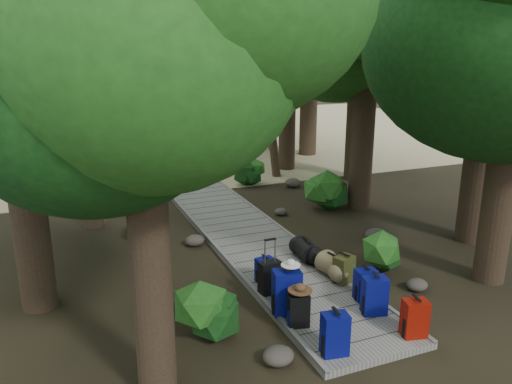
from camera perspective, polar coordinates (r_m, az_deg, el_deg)
name	(u,v)px	position (r m, az deg, el deg)	size (l,w,h in m)	color
ground	(255,246)	(11.90, -0.06, -6.20)	(120.00, 120.00, 0.00)	black
sand_beach	(139,139)	(26.90, -13.23, 5.94)	(40.00, 22.00, 0.02)	tan
boardwalk	(241,230)	(12.74, -1.78, -4.38)	(2.00, 12.00, 0.12)	gray
backpack_left_a	(335,332)	(7.71, 9.01, -15.52)	(0.39, 0.27, 0.72)	#090368
backpack_left_b	(299,308)	(8.37, 4.88, -13.10)	(0.34, 0.24, 0.62)	black
backpack_left_c	(287,290)	(8.66, 3.54, -11.09)	(0.47, 0.33, 0.87)	#090368
backpack_left_d	(265,268)	(9.83, 1.04, -8.72)	(0.34, 0.25, 0.53)	#090368
backpack_right_a	(415,316)	(8.44, 17.69, -13.38)	(0.38, 0.27, 0.68)	#950601
backpack_right_b	(375,294)	(8.90, 13.40, -11.22)	(0.41, 0.29, 0.74)	#090368
backpack_right_c	(365,283)	(9.35, 12.39, -10.10)	(0.37, 0.26, 0.64)	#090368
backpack_right_d	(344,268)	(9.92, 10.02, -8.53)	(0.39, 0.28, 0.59)	#373A17
duffel_right_khaki	(333,266)	(10.18, 8.76, -8.32)	(0.42, 0.64, 0.42)	olive
duffel_right_black	(306,250)	(10.86, 5.77, -6.64)	(0.42, 0.66, 0.42)	black
suitcase_on_boardwalk	(270,278)	(9.35, 1.59, -9.74)	(0.40, 0.22, 0.63)	black
lone_suitcase_on_sand	(185,162)	(19.25, -8.14, 3.47)	(0.46, 0.26, 0.72)	black
hat_brown	(300,287)	(8.21, 5.07, -10.77)	(0.40, 0.40, 0.12)	#51351E
hat_white	(291,262)	(8.49, 3.99, -8.00)	(0.33, 0.33, 0.11)	silver
kayak	(96,164)	(20.60, -17.80, 3.07)	(0.64, 2.92, 0.29)	#A40E0F
sun_lounger	(231,151)	(21.58, -2.83, 4.70)	(0.53, 1.65, 0.53)	silver
tree_right_b	(496,28)	(12.59, 25.71, 16.55)	(5.54, 5.54, 9.89)	black
tree_right_c	(368,41)	(14.40, 12.69, 16.46)	(5.44, 5.44, 9.42)	black
tree_right_e	(288,47)	(19.06, 3.73, 16.17)	(5.08, 5.08, 9.14)	black
tree_right_f	(311,27)	(21.93, 6.30, 18.23)	(6.04, 6.04, 10.79)	black
tree_left_a	(141,119)	(6.02, -12.96, 8.15)	(4.45, 4.45, 7.42)	black
tree_left_b	(8,58)	(9.03, -26.45, 13.50)	(4.84, 4.84, 8.70)	black
tree_left_c	(81,91)	(13.17, -19.32, 10.85)	(4.04, 4.04, 7.03)	black
tree_back_a	(111,51)	(25.70, -16.25, 15.18)	(5.10, 5.10, 8.83)	black
tree_back_b	(168,31)	(27.22, -10.05, 17.62)	(6.04, 6.04, 10.78)	black
tree_back_c	(231,53)	(26.91, -2.89, 15.63)	(4.83, 4.83, 8.70)	black
tree_back_d	(4,71)	(25.41, -26.82, 12.28)	(4.32, 4.32, 7.20)	black
palm_right_a	(278,76)	(18.08, 2.51, 13.10)	(4.22, 4.22, 7.18)	#174613
palm_right_b	(270,52)	(23.09, 1.59, 15.71)	(4.55, 4.55, 8.79)	#174613
palm_right_c	(201,65)	(23.49, -6.27, 14.26)	(4.82, 4.82, 7.67)	#174613
palm_left_a	(51,78)	(17.19, -22.38, 11.94)	(4.57, 4.57, 7.27)	#174613
rock_left_a	(278,356)	(7.76, 2.57, -18.21)	(0.48, 0.43, 0.26)	#4C473F
rock_left_b	(154,307)	(9.25, -11.53, -12.77)	(0.32, 0.29, 0.18)	#4C473F
rock_left_c	(195,240)	(11.98, -7.02, -5.51)	(0.47, 0.42, 0.26)	#4C473F
rock_left_d	(132,214)	(14.33, -13.97, -2.46)	(0.28, 0.25, 0.15)	#4C473F
rock_right_a	(417,285)	(10.27, 17.93, -10.06)	(0.42, 0.38, 0.23)	#4C473F
rock_right_b	(376,235)	(12.53, 13.54, -4.76)	(0.54, 0.49, 0.30)	#4C473F
rock_right_c	(281,212)	(14.06, 2.86, -2.24)	(0.36, 0.33, 0.20)	#4C473F
rock_right_d	(293,183)	(16.91, 4.23, 1.05)	(0.55, 0.50, 0.30)	#4C473F
shrub_left_a	(203,308)	(8.37, -6.04, -13.10)	(0.97, 0.97, 0.87)	#1E4E17
shrub_left_b	(143,226)	(12.46, -12.78, -3.82)	(0.79, 0.79, 0.71)	#1E4E17
shrub_left_c	(116,186)	(15.36, -15.73, 0.69)	(1.34, 1.34, 1.20)	#1E4E17
shrub_right_a	(381,253)	(10.70, 14.05, -6.80)	(0.97, 0.97, 0.87)	#1E4E17
shrub_right_b	(328,190)	(14.48, 8.23, 0.21)	(1.34, 1.34, 1.20)	#1E4E17
shrub_right_c	(253,174)	(16.97, -0.39, 2.13)	(0.96, 0.96, 0.87)	#1E4E17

